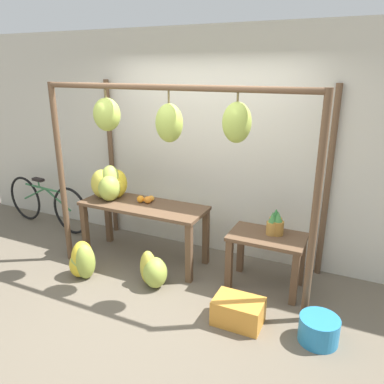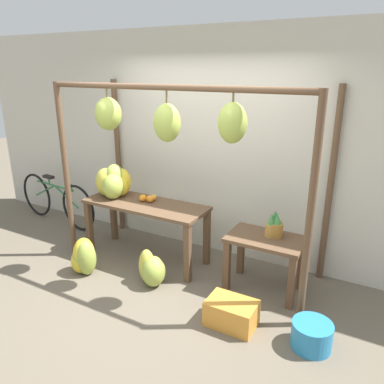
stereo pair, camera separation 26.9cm
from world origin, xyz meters
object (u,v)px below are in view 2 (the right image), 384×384
Objects in this scene: banana_pile_ground_right at (151,269)px; pineapple_cluster at (274,226)px; fruit_crate_white at (231,313)px; blue_bucket at (312,335)px; orange_pile at (148,198)px; banana_pile_on_table at (114,183)px; parked_bicycle at (56,200)px; banana_pile_ground_left at (84,258)px.

pineapple_cluster is at bearing 26.54° from banana_pile_ground_right.
blue_bucket is at bearing 4.72° from fruit_crate_white.
banana_pile_ground_right is (0.40, -0.55, -0.60)m from orange_pile.
banana_pile_on_table is 1.27m from banana_pile_ground_right.
fruit_crate_white is at bearing -11.26° from banana_pile_ground_right.
banana_pile_on_table is 0.29× the size of parked_bicycle.
blue_bucket is at bearing -12.54° from parked_bicycle.
orange_pile is 0.41× the size of fruit_crate_white.
banana_pile_on_table is 0.52m from orange_pile.
banana_pile_ground_left is (0.06, -0.69, -0.73)m from banana_pile_on_table.
blue_bucket is 4.22m from parked_bicycle.
banana_pile_ground_right is (-1.19, -0.59, -0.55)m from pineapple_cluster.
orange_pile is 0.11× the size of parked_bicycle.
parked_bicycle is at bearing 161.77° from banana_pile_ground_right.
banana_pile_ground_left reaches higher than banana_pile_ground_right.
parked_bicycle is (-1.92, 0.21, -0.42)m from orange_pile.
orange_pile is 0.43× the size of banana_pile_ground_left.
pineapple_cluster is at bearing 20.78° from banana_pile_ground_left.
orange_pile is 0.45× the size of banana_pile_ground_right.
banana_pile_ground_right reaches higher than blue_bucket.
banana_pile_on_table is at bearing 166.14° from blue_bucket.
banana_pile_on_table is at bearing -10.00° from parked_bicycle.
banana_pile_on_table reaches higher than banana_pile_ground_right.
orange_pile is 1.78m from fruit_crate_white.
fruit_crate_white is at bearing -16.08° from parked_bicycle.
banana_pile_ground_right is 1.09m from fruit_crate_white.
orange_pile is 2.40m from blue_bucket.
fruit_crate_white is (-0.12, -0.81, -0.61)m from pineapple_cluster.
banana_pile_on_table is at bearing 94.57° from banana_pile_ground_left.
banana_pile_on_table is at bearing -175.69° from orange_pile.
orange_pile reaches higher than banana_pile_ground_right.
parked_bicycle reaches higher than banana_pile_ground_right.
fruit_crate_white is (1.96, -0.72, -0.80)m from banana_pile_on_table.
orange_pile reaches higher than parked_bicycle.
blue_bucket is at bearing 0.55° from banana_pile_ground_left.
parked_bicycle is at bearing 177.25° from pineapple_cluster.
banana_pile_ground_left is 0.86m from banana_pile_ground_right.
banana_pile_on_table reaches higher than pineapple_cluster.
orange_pile is 0.54× the size of blue_bucket.
parked_bicycle is (-4.11, 0.91, 0.25)m from blue_bucket.
orange_pile is 1.04m from banana_pile_ground_left.
pineapple_cluster is 2.24m from banana_pile_ground_left.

